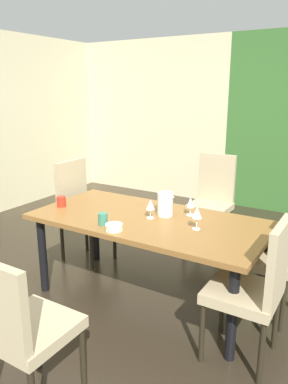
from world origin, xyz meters
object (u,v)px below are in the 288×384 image
object	(u,v)px
chair_head_near	(19,325)
serving_bowl_front	(114,227)
chair_left_far	(81,207)
wine_glass_right	(197,213)
chair_right_near	(256,285)
wine_glass_corner	(190,203)
chair_right_far	(277,251)
cup_east	(103,219)
pitcher_near_shelf	(165,204)
dining_table	(148,227)
cup_west	(61,202)
chair_head_far	(212,197)
wine_glass_center	(150,205)

from	to	relation	value
chair_head_near	serving_bowl_front	bearing A→B (deg)	94.95
chair_left_far	wine_glass_right	distance (m)	1.48
chair_head_near	chair_right_near	distance (m)	1.42
chair_right_near	wine_glass_corner	bearing A→B (deg)	52.66
chair_right_far	cup_east	bearing A→B (deg)	117.42
chair_left_far	chair_right_near	distance (m)	2.03
pitcher_near_shelf	dining_table	bearing A→B (deg)	-126.63
chair_head_near	cup_west	distance (m)	1.48
chair_head_far	pitcher_near_shelf	bearing A→B (deg)	92.86
chair_right_near	wine_glass_center	bearing A→B (deg)	72.32
chair_head_near	cup_east	xyz separation A→B (m)	(-0.23, 1.03, 0.24)
cup_west	wine_glass_corner	bearing A→B (deg)	19.28
chair_right_far	pitcher_near_shelf	distance (m)	0.94
chair_head_near	cup_east	bearing A→B (deg)	102.45
wine_glass_center	wine_glass_right	bearing A→B (deg)	-4.54
cup_east	wine_glass_corner	bearing A→B (deg)	49.12
dining_table	chair_head_near	bearing A→B (deg)	-89.55
wine_glass_corner	serving_bowl_front	xyz separation A→B (m)	(-0.34, -0.61, -0.08)
chair_head_near	chair_right_near	bearing A→B (deg)	47.60
dining_table	chair_head_far	world-z (taller)	chair_head_far
dining_table	chair_head_far	distance (m)	1.36
cup_east	dining_table	bearing A→B (deg)	55.37
chair_head_far	cup_east	size ratio (longest dim) A/B	11.20
chair_right_far	wine_glass_center	size ratio (longest dim) A/B	6.16
cup_west	pitcher_near_shelf	xyz separation A→B (m)	(0.91, 0.26, 0.06)
dining_table	cup_west	bearing A→B (deg)	-170.42
cup_west	cup_east	bearing A→B (deg)	-16.54
wine_glass_center	pitcher_near_shelf	xyz separation A→B (m)	(0.07, 0.12, -0.01)
chair_right_far	wine_glass_corner	xyz separation A→B (m)	(-0.70, -0.06, 0.29)
chair_head_far	chair_head_near	size ratio (longest dim) A/B	1.10
chair_head_far	chair_right_near	xyz separation A→B (m)	(0.94, -1.66, -0.02)
chair_head_near	wine_glass_center	xyz separation A→B (m)	(0.01, 1.35, 0.30)
wine_glass_center	dining_table	bearing A→B (deg)	-169.68
chair_left_far	pitcher_near_shelf	distance (m)	1.11
chair_head_far	serving_bowl_front	distance (m)	1.74
chair_head_far	cup_west	xyz separation A→B (m)	(-0.84, -1.49, 0.20)
wine_glass_center	serving_bowl_front	xyz separation A→B (m)	(-0.09, -0.37, -0.09)
dining_table	cup_west	distance (m)	0.84
chair_left_far	cup_west	world-z (taller)	chair_left_far
wine_glass_center	serving_bowl_front	world-z (taller)	wine_glass_center
dining_table	cup_east	distance (m)	0.40
cup_west	pitcher_near_shelf	distance (m)	0.94
chair_right_far	pitcher_near_shelf	size ratio (longest dim) A/B	4.81
serving_bowl_front	cup_west	world-z (taller)	cup_west
chair_head_near	wine_glass_center	bearing A→B (deg)	89.66
dining_table	chair_left_far	bearing A→B (deg)	162.92
wine_glass_corner	wine_glass_right	bearing A→B (deg)	-57.04
dining_table	cup_west	world-z (taller)	cup_west
wine_glass_center	cup_west	distance (m)	0.85
dining_table	cup_east	size ratio (longest dim) A/B	20.49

